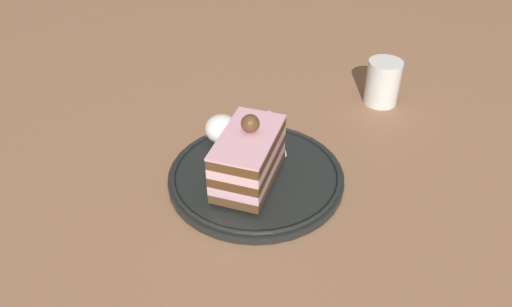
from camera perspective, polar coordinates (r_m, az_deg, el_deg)
The scene contains 6 objects.
ground_plane at distance 0.67m, azimuth 1.46°, elevation -3.71°, with size 2.40×2.40×0.00m, color #936647.
dessert_plate at distance 0.67m, azimuth -0.00°, elevation -2.55°, with size 0.24×0.24×0.02m.
cake_slice at distance 0.63m, azimuth -0.89°, elevation -0.42°, with size 0.13×0.14×0.09m.
whipped_cream_dollop at distance 0.72m, azimuth -3.96°, elevation 2.87°, with size 0.05×0.05×0.04m, color white.
fork at distance 0.74m, azimuth 2.26°, elevation 2.27°, with size 0.11×0.06×0.00m.
drink_glass_near at distance 0.85m, azimuth 14.32°, elevation 7.69°, with size 0.06×0.06×0.08m.
Camera 1 is at (-0.42, 0.29, 0.44)m, focal length 34.82 mm.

